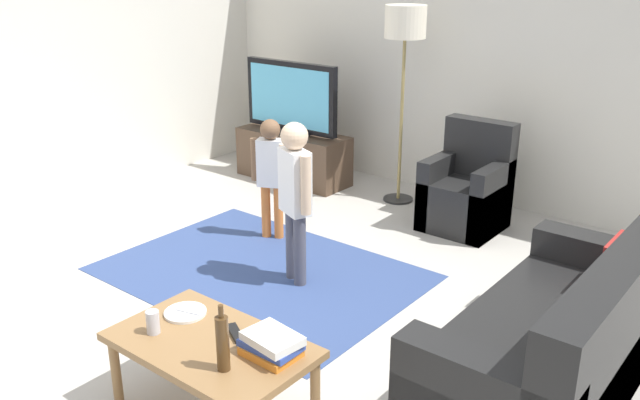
% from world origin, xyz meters
% --- Properties ---
extents(ground, '(7.80, 7.80, 0.00)m').
position_xyz_m(ground, '(0.00, 0.00, 0.00)').
color(ground, '#B2ADA3').
extents(wall_back, '(6.00, 0.12, 2.70)m').
position_xyz_m(wall_back, '(0.00, 3.00, 1.35)').
color(wall_back, silver).
rests_on(wall_back, ground).
extents(area_rug, '(2.20, 1.60, 0.01)m').
position_xyz_m(area_rug, '(-0.48, 0.51, 0.00)').
color(area_rug, '#33477A').
rests_on(area_rug, ground).
extents(tv_stand, '(1.20, 0.44, 0.50)m').
position_xyz_m(tv_stand, '(-1.71, 2.30, 0.24)').
color(tv_stand, '#4C3828').
rests_on(tv_stand, ground).
extents(tv, '(1.10, 0.28, 0.71)m').
position_xyz_m(tv, '(-1.71, 2.28, 0.85)').
color(tv, black).
rests_on(tv, tv_stand).
extents(couch, '(0.80, 1.80, 0.86)m').
position_xyz_m(couch, '(1.74, 0.44, 0.29)').
color(couch, black).
rests_on(couch, ground).
extents(armchair, '(0.60, 0.60, 0.90)m').
position_xyz_m(armchair, '(0.27, 2.26, 0.30)').
color(armchair, black).
rests_on(armchair, ground).
extents(floor_lamp, '(0.36, 0.36, 1.78)m').
position_xyz_m(floor_lamp, '(-0.53, 2.45, 1.54)').
color(floor_lamp, '#262626').
rests_on(floor_lamp, ground).
extents(child_near_tv, '(0.30, 0.20, 0.99)m').
position_xyz_m(child_near_tv, '(-0.86, 1.06, 0.59)').
color(child_near_tv, orange).
rests_on(child_near_tv, ground).
extents(child_center, '(0.36, 0.22, 1.15)m').
position_xyz_m(child_center, '(-0.20, 0.58, 0.69)').
color(child_center, '#4C4C59').
rests_on(child_center, ground).
extents(coffee_table, '(1.00, 0.60, 0.42)m').
position_xyz_m(coffee_table, '(0.44, -0.80, 0.37)').
color(coffee_table, olive).
rests_on(coffee_table, ground).
extents(book_stack, '(0.29, 0.22, 0.11)m').
position_xyz_m(book_stack, '(0.75, -0.70, 0.48)').
color(book_stack, orange).
rests_on(book_stack, coffee_table).
extents(bottle, '(0.06, 0.06, 0.33)m').
position_xyz_m(bottle, '(0.66, -0.92, 0.56)').
color(bottle, '#4C3319').
rests_on(bottle, coffee_table).
extents(tv_remote, '(0.17, 0.12, 0.02)m').
position_xyz_m(tv_remote, '(0.49, -0.68, 0.43)').
color(tv_remote, black).
rests_on(tv_remote, coffee_table).
extents(soda_can, '(0.07, 0.07, 0.12)m').
position_xyz_m(soda_can, '(0.16, -0.92, 0.48)').
color(soda_can, silver).
rests_on(soda_can, coffee_table).
extents(plate, '(0.22, 0.22, 0.02)m').
position_xyz_m(plate, '(0.14, -0.70, 0.43)').
color(plate, white).
rests_on(plate, coffee_table).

